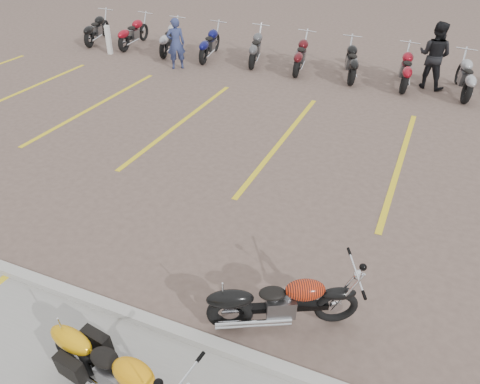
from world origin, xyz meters
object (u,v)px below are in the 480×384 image
at_px(flame_cruiser, 279,302).
at_px(person_b, 434,55).
at_px(yellow_cruiser, 119,373).
at_px(bollard, 109,40).
at_px(person_a, 176,43).

distance_m(flame_cruiser, person_b, 10.53).
bearing_deg(yellow_cruiser, person_b, 87.68).
bearing_deg(bollard, flame_cruiser, -44.00).
relative_size(person_a, bollard, 1.62).
bearing_deg(person_b, person_a, 27.61).
height_order(person_a, bollard, person_a).
height_order(flame_cruiser, person_a, person_a).
xyz_separation_m(flame_cruiser, person_b, (1.03, 10.47, 0.55)).
height_order(flame_cruiser, bollard, bollard).
xyz_separation_m(flame_cruiser, bollard, (-9.84, 9.51, 0.09)).
bearing_deg(flame_cruiser, person_a, 99.32).
bearing_deg(person_a, bollard, -44.35).
relative_size(person_a, person_b, 0.85).
distance_m(person_a, person_b, 7.94).
xyz_separation_m(yellow_cruiser, bollard, (-8.57, 11.24, 0.07)).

